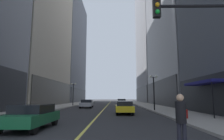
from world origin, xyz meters
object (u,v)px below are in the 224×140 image
object	(u,v)px
car_grey	(122,102)
pedestrian_in_black_coat	(181,117)
car_green	(31,116)
car_silver	(87,103)
street_lamp_left_far	(73,89)
fire_hydrant_right	(186,115)
street_lamp_right_mid	(154,85)
car_yellow	(124,107)
traffic_light_near_right	(216,43)

from	to	relation	value
car_grey	pedestrian_in_black_coat	bearing A→B (deg)	-88.91
car_green	car_silver	world-z (taller)	same
street_lamp_left_far	fire_hydrant_right	world-z (taller)	street_lamp_left_far
car_grey	pedestrian_in_black_coat	distance (m)	34.99
car_silver	street_lamp_right_mid	bearing A→B (deg)	-38.19
pedestrian_in_black_coat	car_yellow	bearing A→B (deg)	95.27
car_silver	pedestrian_in_black_coat	size ratio (longest dim) A/B	2.52
street_lamp_left_far	street_lamp_right_mid	size ratio (longest dim) A/B	1.00
traffic_light_near_right	car_green	bearing A→B (deg)	156.71
pedestrian_in_black_coat	car_grey	bearing A→B (deg)	91.09
car_grey	street_lamp_right_mid	distance (m)	18.61
car_green	traffic_light_near_right	distance (m)	9.59
car_green	car_grey	bearing A→B (deg)	78.86
car_grey	street_lamp_left_far	world-z (taller)	street_lamp_left_far
car_yellow	car_silver	distance (m)	12.36
car_yellow	car_grey	bearing A→B (deg)	88.57
car_yellow	fire_hydrant_right	xyz separation A→B (m)	(4.37, -5.08, -0.32)
car_yellow	car_green	bearing A→B (deg)	-121.53
car_grey	fire_hydrant_right	distance (m)	27.21
pedestrian_in_black_coat	street_lamp_right_mid	world-z (taller)	street_lamp_right_mid
car_yellow	street_lamp_left_far	distance (m)	18.76
car_silver	car_grey	distance (m)	12.35
car_green	street_lamp_left_far	size ratio (longest dim) A/B	0.93
car_grey	street_lamp_right_mid	bearing A→B (deg)	-79.61
traffic_light_near_right	street_lamp_left_far	bearing A→B (deg)	112.11
car_grey	traffic_light_near_right	xyz separation A→B (m)	(2.28, -34.47, 3.02)
traffic_light_near_right	street_lamp_left_far	distance (m)	31.22
car_silver	traffic_light_near_right	world-z (taller)	traffic_light_near_right
car_grey	traffic_light_near_right	distance (m)	34.67
car_green	car_yellow	xyz separation A→B (m)	(5.53, 9.02, -0.00)
car_yellow	car_grey	xyz separation A→B (m)	(0.55, 21.85, 0.00)
car_yellow	car_grey	size ratio (longest dim) A/B	0.91
street_lamp_right_mid	car_silver	bearing A→B (deg)	141.81
street_lamp_left_far	car_yellow	bearing A→B (deg)	-61.31
traffic_light_near_right	fire_hydrant_right	world-z (taller)	traffic_light_near_right
car_yellow	car_silver	size ratio (longest dim) A/B	0.93
pedestrian_in_black_coat	street_lamp_left_far	bearing A→B (deg)	109.00
car_grey	car_yellow	bearing A→B (deg)	-91.43
street_lamp_left_far	street_lamp_right_mid	xyz separation A→B (m)	(12.80, -12.59, 0.00)
car_yellow	fire_hydrant_right	bearing A→B (deg)	-49.28
car_green	street_lamp_left_far	distance (m)	25.68
car_grey	pedestrian_in_black_coat	world-z (taller)	pedestrian_in_black_coat
traffic_light_near_right	fire_hydrant_right	size ratio (longest dim) A/B	7.06
car_silver	car_grey	bearing A→B (deg)	60.76
car_green	car_silver	distance (m)	20.09
car_green	street_lamp_left_far	world-z (taller)	street_lamp_left_far
street_lamp_right_mid	fire_hydrant_right	world-z (taller)	street_lamp_right_mid
car_silver	street_lamp_left_far	bearing A→B (deg)	123.33
street_lamp_right_mid	street_lamp_left_far	bearing A→B (deg)	135.46
street_lamp_left_far	traffic_light_near_right	bearing A→B (deg)	-67.89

